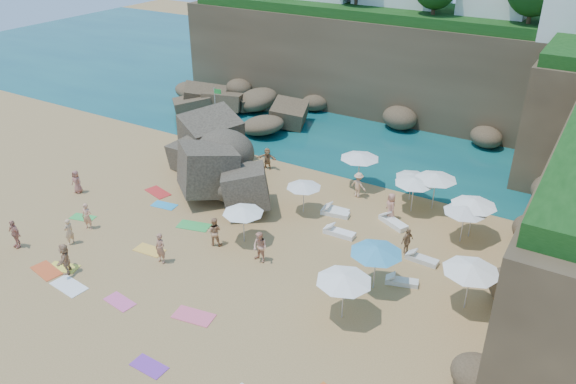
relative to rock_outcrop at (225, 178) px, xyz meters
The scene contains 47 objects.
ground 7.45m from the rock_outcrop, 51.12° to the right, with size 120.00×120.00×0.00m, color tan.
seawater 24.65m from the rock_outcrop, 79.07° to the left, with size 120.00×120.00×0.00m, color #0C4751.
cliff_back 20.72m from the rock_outcrop, 70.83° to the left, with size 44.00×8.00×8.00m, color brown.
rock_promontory 12.00m from the rock_outcrop, 121.80° to the left, with size 12.00×7.00×2.00m, color brown, non-canonical shape.
marina_masts 27.10m from the rock_outcrop, 116.04° to the left, with size 3.10×0.10×6.00m.
rock_outcrop is the anchor object (origin of this frame).
flag_pole 9.69m from the rock_outcrop, 130.56° to the left, with size 0.66×0.15×3.40m.
parasol_0 9.21m from the rock_outcrop, 23.06° to the left, with size 2.54×2.54×2.40m.
parasol_1 12.39m from the rock_outcrop, 16.61° to the left, with size 2.01×2.01×1.90m.
parasol_2 12.71m from the rock_outcrop, 10.08° to the left, with size 2.34×2.34×2.22m.
parasol_3 13.88m from the rock_outcrop, 13.29° to the left, with size 2.52×2.52×2.38m.
parasol_4 15.99m from the rock_outcrop, ahead, with size 2.34×2.34×2.21m.
parasol_5 7.18m from the rock_outcrop, 10.40° to the right, with size 2.10×2.10×1.99m.
parasol_7 16.30m from the rock_outcrop, ahead, with size 2.50×2.50×2.37m.
parasol_8 18.52m from the rock_outcrop, 16.28° to the right, with size 2.59×2.59×2.45m.
parasol_9 8.32m from the rock_outcrop, 45.62° to the right, with size 2.26×2.26×2.14m.
parasol_10 14.86m from the rock_outcrop, 23.89° to the right, with size 2.55×2.55×2.41m.
parasol_11 15.86m from the rock_outcrop, 33.58° to the right, with size 2.52×2.52×2.38m.
lounger_0 8.69m from the rock_outcrop, ahead, with size 1.70×0.57×0.26m, color white.
lounger_1 8.53m from the rock_outcrop, ahead, with size 1.57×0.52×0.24m, color white.
lounger_2 14.94m from the rock_outcrop, 10.04° to the right, with size 1.69×0.56×0.26m, color silver.
lounger_3 15.32m from the rock_outcrop, 18.84° to the right, with size 1.59×0.53×0.25m, color silver.
lounger_4 12.04m from the rock_outcrop, ahead, with size 1.91×0.64×0.30m, color white.
lounger_5 10.18m from the rock_outcrop, 14.23° to the right, with size 1.80×0.60×0.28m, color white.
towel_1 13.63m from the rock_outcrop, 74.36° to the right, with size 1.55×0.78×0.03m, color #EB5B96.
towel_2 13.35m from the rock_outcrop, 95.80° to the right, with size 1.78×0.89×0.03m, color #E15223.
towel_3 9.53m from the rock_outcrop, 114.88° to the right, with size 1.46×0.73×0.03m, color green.
towel_4 12.68m from the rock_outcrop, 93.85° to the right, with size 1.56×0.78×0.03m, color #FFE543.
towel_5 13.57m from the rock_outcrop, 87.18° to the right, with size 1.90×0.95×0.03m, color white.
towel_6 17.28m from the rock_outcrop, 63.37° to the right, with size 1.53×0.76×0.03m, color purple.
towel_7 4.63m from the rock_outcrop, 121.54° to the right, with size 1.82×0.91×0.03m, color red.
towel_8 5.11m from the rock_outcrop, 100.04° to the right, with size 1.55×0.78×0.03m, color #29A0DE.
towel_9 14.16m from the rock_outcrop, 58.91° to the right, with size 1.87×0.94×0.03m, color #F45F7C.
towel_11 6.39m from the rock_outcrop, 69.51° to the right, with size 1.88×0.94×0.03m, color green.
towel_12 9.35m from the rock_outcrop, 78.82° to the right, with size 1.65×0.83×0.03m, color #FFBB43.
person_stand_0 9.71m from the rock_outcrop, 106.41° to the right, with size 0.58×0.38×1.59m, color tan.
person_stand_1 8.26m from the rock_outcrop, 56.91° to the right, with size 0.81×0.63×1.67m, color tan.
person_stand_2 9.13m from the rock_outcrop, 13.95° to the left, with size 1.08×0.45×1.67m, color #EEB387.
person_stand_3 13.92m from the rock_outcrop, ahead, with size 0.87×0.36×1.49m, color #99714C.
person_stand_4 11.68m from the rock_outcrop, ahead, with size 0.82×0.45×1.69m, color tan.
person_stand_5 3.28m from the rock_outcrop, 58.89° to the left, with size 1.43×0.41×1.54m, color tan.
person_stand_6 11.17m from the rock_outcrop, 102.09° to the right, with size 0.56×0.37×1.53m, color #DFAE7E.
person_lie_1 13.42m from the rock_outcrop, 109.77° to the right, with size 0.95×1.63×0.40m, color tan.
person_lie_2 9.45m from the rock_outcrop, 135.90° to the right, with size 0.73×1.50×0.40m, color #A86254.
person_lie_3 12.79m from the rock_outcrop, 91.43° to the right, with size 1.51×1.62×0.43m, color tan.
person_lie_4 10.17m from the rock_outcrop, 71.86° to the right, with size 0.61×1.67×0.40m, color #A56C52.
person_lie_5 10.24m from the rock_outcrop, 42.83° to the right, with size 0.83×1.70×0.65m, color #E2A080.
Camera 1 is at (16.57, -21.10, 16.85)m, focal length 35.00 mm.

